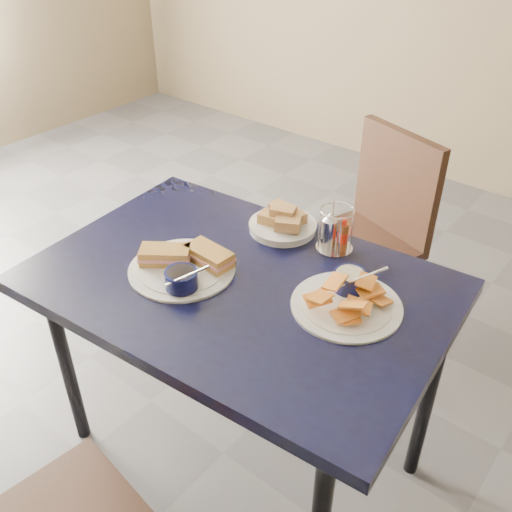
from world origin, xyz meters
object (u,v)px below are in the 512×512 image
Objects in this scene: chair_far at (369,221)px; sandwich_plate at (184,265)px; condiment_caddy at (334,232)px; plantain_plate at (348,297)px; bread_basket at (283,222)px; dining_table at (239,300)px.

chair_far is 1.00m from sandwich_plate.
condiment_caddy reaches higher than chair_far.
plantain_plate reaches higher than bread_basket.
chair_far is at bearing 90.18° from bread_basket.
sandwich_plate is 2.33× the size of condiment_caddy.
sandwich_plate is (-0.14, -0.07, 0.09)m from dining_table.
sandwich_plate is 0.46m from plantain_plate.
plantain_plate is (0.35, -0.79, 0.27)m from chair_far.
dining_table is at bearing 24.82° from sandwich_plate.
chair_far is at bearing 85.11° from sandwich_plate.
condiment_caddy reaches higher than bread_basket.
plantain_plate is at bearing -49.20° from condiment_caddy.
bread_basket is (0.00, -0.61, 0.28)m from chair_far.
plantain_plate is at bearing 21.24° from sandwich_plate.
dining_table is at bearing -160.61° from plantain_plate.
sandwich_plate is (-0.08, -0.96, 0.28)m from chair_far.
sandwich_plate is at bearing -94.89° from chair_far.
bread_basket is 1.53× the size of condiment_caddy.
sandwich_plate is at bearing -155.18° from dining_table.
dining_table is at bearing -78.28° from bread_basket.
plantain_plate is at bearing 19.39° from dining_table.
chair_far is at bearing 113.86° from plantain_plate.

